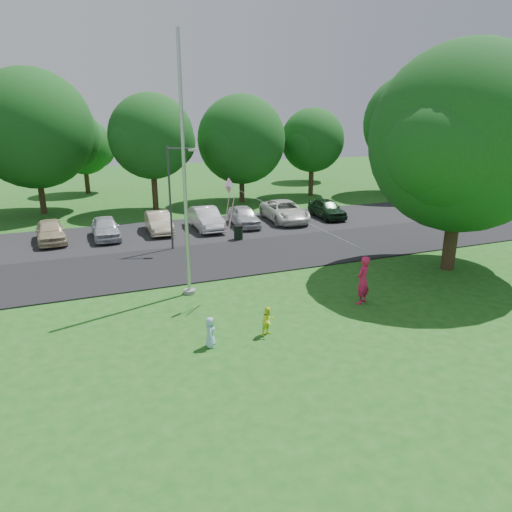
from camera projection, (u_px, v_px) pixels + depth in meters
name	position (u px, v px, depth m)	size (l,w,h in m)	color
ground	(325.00, 329.00, 15.69)	(120.00, 120.00, 0.00)	#1C5817
park_road	(236.00, 257.00, 23.65)	(60.00, 6.00, 0.06)	black
parking_strip	(202.00, 230.00, 29.40)	(42.00, 7.00, 0.06)	black
flagpole	(185.00, 193.00, 17.63)	(0.50, 0.50, 10.00)	#B7BABF
street_lamp	(174.00, 189.00, 24.10)	(1.51, 0.67, 5.57)	#3F3F44
trash_can	(238.00, 233.00, 26.84)	(0.56, 0.56, 0.89)	black
big_tree	(463.00, 143.00, 20.09)	(9.02, 8.30, 10.21)	#332316
tree_row	(189.00, 134.00, 36.05)	(64.35, 11.94, 10.88)	#332316
horizon_trees	(190.00, 145.00, 45.89)	(77.46, 7.20, 7.02)	#332316
parked_cars	(218.00, 217.00, 29.65)	(20.02, 5.19, 1.39)	#C6B793
woman	(363.00, 280.00, 17.56)	(0.70, 0.46, 1.92)	#CB1B4C
child_yellow	(268.00, 321.00, 15.10)	(0.49, 0.38, 1.01)	#E6FF28
child_blue	(210.00, 332.00, 14.31)	(0.49, 0.32, 1.00)	#94CFE4
kite	(232.00, 199.00, 17.12)	(4.80, 2.65, 2.65)	pink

